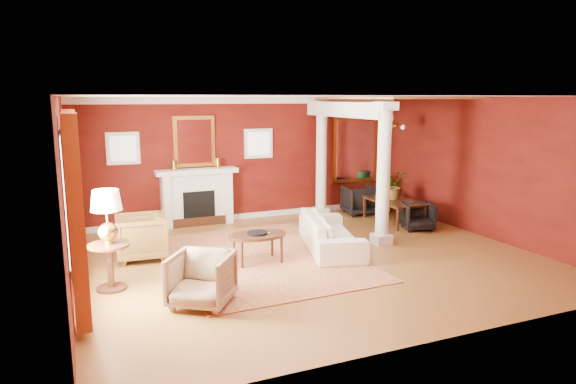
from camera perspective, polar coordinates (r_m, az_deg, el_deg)
name	(u,v)px	position (r m, az deg, el deg)	size (l,w,h in m)	color
ground	(311,258)	(9.42, 2.55, -7.36)	(8.00, 8.00, 0.00)	brown
room_shell	(312,148)	(9.01, 2.65, 4.96)	(8.04, 7.04, 2.92)	#5D140C
fireplace	(197,197)	(11.90, -10.04, -0.53)	(1.85, 0.42, 1.29)	white
overmantel_mirror	(194,141)	(11.86, -10.38, 5.55)	(0.95, 0.07, 1.15)	gold
flank_window_left	(123,148)	(11.64, -17.86, 4.63)	(0.70, 0.07, 0.70)	white
flank_window_right	(259,143)	(12.31, -3.30, 5.41)	(0.70, 0.07, 0.70)	white
left_window	(74,205)	(7.62, -22.67, -1.36)	(0.21, 2.55, 2.60)	white
column_front	(384,173)	(10.17, 10.57, 2.07)	(0.36, 0.36, 2.80)	white
column_back	(321,158)	(12.49, 3.73, 3.75)	(0.36, 0.36, 2.80)	white
header_beam	(345,110)	(11.44, 6.30, 9.09)	(0.30, 3.20, 0.32)	white
amber_ceiling	(393,98)	(11.91, 11.60, 10.20)	(2.30, 3.40, 0.04)	#CF833D
dining_mirror	(355,150)	(13.44, 7.46, 4.69)	(1.30, 0.07, 1.70)	gold
chandelier	(393,126)	(12.00, 11.55, 7.23)	(0.60, 0.62, 0.75)	#AA8535
crown_trim	(248,100)	(12.18, -4.47, 10.14)	(8.00, 0.08, 0.16)	white
base_trim	(250,215)	(12.50, -4.29, -2.61)	(8.00, 0.08, 0.12)	white
rug	(261,257)	(9.44, -3.03, -7.27)	(3.19, 4.25, 0.02)	maroon
sofa	(331,227)	(9.85, 4.79, -3.91)	(2.26, 0.66, 0.88)	beige
armchair_leopard	(141,235)	(9.63, -16.06, -4.60)	(0.87, 0.81, 0.89)	black
armchair_stripe	(201,277)	(7.35, -9.60, -9.29)	(0.80, 0.75, 0.83)	tan
coffee_table	(258,236)	(9.05, -3.40, -4.95)	(1.04, 1.04, 0.52)	black
coffee_book	(258,227)	(8.99, -3.40, -3.93)	(0.18, 0.02, 0.25)	black
side_table	(107,223)	(8.11, -19.42, -3.25)	(0.62, 0.62, 1.54)	black
dining_table	(395,204)	(12.19, 11.77, -1.35)	(1.55, 0.55, 0.86)	black
dining_chair_near	(418,215)	(11.66, 14.24, -2.50)	(0.64, 0.60, 0.66)	black
dining_chair_far	(360,199)	(12.94, 7.98, -0.74)	(0.76, 0.71, 0.78)	black
green_urn	(386,197)	(13.45, 10.79, -0.56)	(0.38, 0.38, 0.90)	#143F1E
potted_plant	(394,175)	(12.10, 11.67, 1.89)	(0.60, 0.66, 0.52)	#26591E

